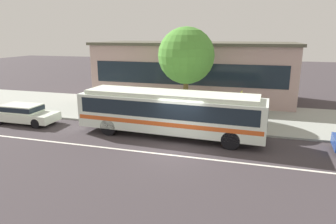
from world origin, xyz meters
The scene contains 9 objects.
ground_plane centered at (0.00, 0.00, 0.00)m, with size 120.00×120.00×0.00m, color #3C3538.
sidewalk_slab centered at (0.00, 7.41, 0.06)m, with size 60.00×8.00×0.12m, color #999E95.
lane_stripe_center centered at (0.00, -0.80, 0.00)m, with size 56.00×0.16×0.01m, color silver.
transit_bus centered at (-0.91, 2.06, 1.56)m, with size 11.09×2.93×2.67m.
sedan_behind_bus centered at (-11.20, 1.83, 0.72)m, with size 4.50×1.77×1.29m.
pedestrian_waiting_near_sign centered at (-5.47, 4.29, 1.12)m, with size 0.46×0.46×1.71m.
bus_stop_sign centered at (3.06, 3.77, 1.72)m, with size 0.10×0.44×2.49m.
street_tree_near_stop centered at (-1.00, 6.61, 4.44)m, with size 4.00×4.00×6.34m.
station_building centered at (-1.73, 13.31, 2.62)m, with size 17.88×7.66×5.23m.
Camera 1 is at (3.74, -14.35, 5.88)m, focal length 32.01 mm.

